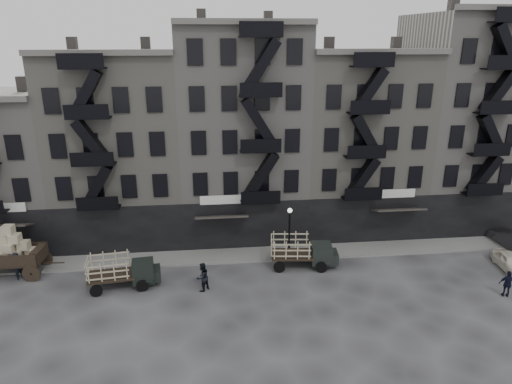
{
  "coord_description": "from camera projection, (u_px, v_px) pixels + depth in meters",
  "views": [
    {
      "loc": [
        -2.81,
        -28.2,
        16.34
      ],
      "look_at": [
        0.64,
        4.0,
        5.14
      ],
      "focal_mm": 32.0,
      "sensor_mm": 36.0,
      "label": 1
    }
  ],
  "objects": [
    {
      "name": "building_east",
      "position": [
        466.0,
        122.0,
        40.42
      ],
      "size": [
        10.0,
        11.35,
        19.2
      ],
      "color": "gray",
      "rests_on": "ground"
    },
    {
      "name": "building_center",
      "position": [
        241.0,
        132.0,
        38.58
      ],
      "size": [
        10.0,
        11.35,
        18.2
      ],
      "color": "gray",
      "rests_on": "ground"
    },
    {
      "name": "pedestrian_west",
      "position": [
        18.0,
        266.0,
        31.93
      ],
      "size": [
        0.82,
        0.87,
        2.01
      ],
      "primitive_type": "imported",
      "rotation": [
        0.0,
        0.0,
        0.93
      ],
      "color": "black",
      "rests_on": "ground"
    },
    {
      "name": "lamp_post",
      "position": [
        289.0,
        227.0,
        33.96
      ],
      "size": [
        0.36,
        0.36,
        4.28
      ],
      "color": "black",
      "rests_on": "ground"
    },
    {
      "name": "pedestrian_mid",
      "position": [
        202.0,
        277.0,
        30.46
      ],
      "size": [
        1.24,
        1.23,
        2.02
      ],
      "primitive_type": "imported",
      "rotation": [
        0.0,
        0.0,
        3.91
      ],
      "color": "black",
      "rests_on": "ground"
    },
    {
      "name": "car_east",
      "position": [
        510.0,
        262.0,
        33.35
      ],
      "size": [
        1.82,
        3.7,
        1.22
      ],
      "primitive_type": "imported",
      "rotation": [
        0.0,
        0.0,
        -0.11
      ],
      "color": "silver",
      "rests_on": "ground"
    },
    {
      "name": "building_midwest",
      "position": [
        122.0,
        147.0,
        37.9
      ],
      "size": [
        10.0,
        11.35,
        16.2
      ],
      "color": "gray",
      "rests_on": "ground"
    },
    {
      "name": "building_mideast",
      "position": [
        355.0,
        141.0,
        39.91
      ],
      "size": [
        10.0,
        11.35,
        16.2
      ],
      "color": "gray",
      "rests_on": "ground"
    },
    {
      "name": "sidewalk",
      "position": [
        248.0,
        255.0,
        35.62
      ],
      "size": [
        55.0,
        2.5,
        0.15
      ],
      "primitive_type": "cube",
      "color": "slate",
      "rests_on": "ground"
    },
    {
      "name": "ground",
      "position": [
        253.0,
        280.0,
        32.12
      ],
      "size": [
        140.0,
        140.0,
        0.0
      ],
      "primitive_type": "plane",
      "color": "#38383A",
      "rests_on": "ground"
    },
    {
      "name": "stake_truck_east",
      "position": [
        302.0,
        249.0,
        33.53
      ],
      "size": [
        5.03,
        2.46,
        2.44
      ],
      "rotation": [
        0.0,
        0.0,
        -0.11
      ],
      "color": "black",
      "rests_on": "ground"
    },
    {
      "name": "stake_truck_west",
      "position": [
        122.0,
        269.0,
        30.79
      ],
      "size": [
        4.89,
        2.4,
        2.37
      ],
      "rotation": [
        0.0,
        0.0,
        0.11
      ],
      "color": "black",
      "rests_on": "ground"
    },
    {
      "name": "wagon",
      "position": [
        10.0,
        248.0,
        32.16
      ],
      "size": [
        4.51,
        2.64,
        3.69
      ],
      "rotation": [
        0.0,
        0.0,
        -0.07
      ],
      "color": "black",
      "rests_on": "ground"
    },
    {
      "name": "policeman",
      "position": [
        508.0,
        284.0,
        29.79
      ],
      "size": [
        1.16,
        0.78,
        1.84
      ],
      "primitive_type": "imported",
      "rotation": [
        0.0,
        0.0,
        2.8
      ],
      "color": "black",
      "rests_on": "ground"
    }
  ]
}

